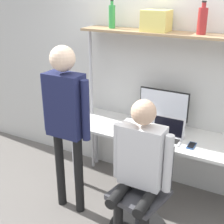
{
  "coord_description": "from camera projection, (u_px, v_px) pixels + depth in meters",
  "views": [
    {
      "loc": [
        0.89,
        -2.55,
        2.23
      ],
      "look_at": [
        -0.41,
        -0.14,
        1.11
      ],
      "focal_mm": 50.0,
      "sensor_mm": 36.0,
      "label": 1
    }
  ],
  "objects": [
    {
      "name": "ground_plane",
      "position": [
        152.0,
        211.0,
        3.31
      ],
      "size": [
        12.0,
        12.0,
        0.0
      ],
      "primitive_type": "plane",
      "color": "slate"
    },
    {
      "name": "wall_back",
      "position": [
        181.0,
        73.0,
        3.34
      ],
      "size": [
        8.0,
        0.06,
        2.7
      ],
      "color": "silver",
      "rests_on": "ground_plane"
    },
    {
      "name": "desk",
      "position": [
        167.0,
        141.0,
        3.31
      ],
      "size": [
        2.18,
        0.62,
        0.76
      ],
      "color": "silver",
      "rests_on": "ground_plane"
    },
    {
      "name": "shelf_unit",
      "position": [
        177.0,
        54.0,
        3.09
      ],
      "size": [
        2.08,
        0.32,
        1.8
      ],
      "color": "#997A56",
      "rests_on": "ground_plane"
    },
    {
      "name": "monitor",
      "position": [
        163.0,
        107.0,
        3.38
      ],
      "size": [
        0.55,
        0.18,
        0.43
      ],
      "color": "black",
      "rests_on": "desk"
    },
    {
      "name": "laptop",
      "position": [
        167.0,
        132.0,
        3.21
      ],
      "size": [
        0.35,
        0.21,
        0.21
      ],
      "color": "silver",
      "rests_on": "desk"
    },
    {
      "name": "cell_phone",
      "position": [
        191.0,
        146.0,
        3.06
      ],
      "size": [
        0.07,
        0.15,
        0.01
      ],
      "color": "#264C8C",
      "rests_on": "desk"
    },
    {
      "name": "office_chair",
      "position": [
        141.0,
        206.0,
        2.96
      ],
      "size": [
        0.56,
        0.56,
        0.91
      ],
      "color": "black",
      "rests_on": "ground_plane"
    },
    {
      "name": "person_seated",
      "position": [
        140.0,
        161.0,
        2.73
      ],
      "size": [
        0.56,
        0.47,
        1.35
      ],
      "color": "black",
      "rests_on": "ground_plane"
    },
    {
      "name": "person_standing",
      "position": [
        66.0,
        111.0,
        2.96
      ],
      "size": [
        0.53,
        0.24,
        1.74
      ],
      "color": "black",
      "rests_on": "ground_plane"
    },
    {
      "name": "bottle_green",
      "position": [
        112.0,
        16.0,
        3.29
      ],
      "size": [
        0.07,
        0.07,
        0.29
      ],
      "color": "#2D8C3F",
      "rests_on": "shelf_unit"
    },
    {
      "name": "bottle_red",
      "position": [
        202.0,
        20.0,
        2.87
      ],
      "size": [
        0.09,
        0.09,
        0.3
      ],
      "color": "maroon",
      "rests_on": "shelf_unit"
    },
    {
      "name": "storage_box",
      "position": [
        156.0,
        21.0,
        3.07
      ],
      "size": [
        0.26,
        0.22,
        0.2
      ],
      "color": "#DBCC66",
      "rests_on": "shelf_unit"
    }
  ]
}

